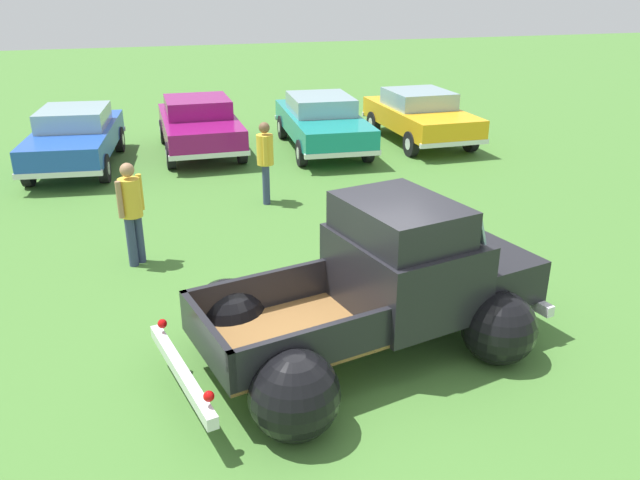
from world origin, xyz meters
The scene contains 8 objects.
ground_plane centered at (0.00, 0.00, 0.00)m, with size 80.00×80.00×0.00m, color #477A33.
vintage_pickup_truck centered at (0.38, 0.08, 0.76)m, with size 4.91×3.48×1.96m.
show_car_0 centered at (-3.72, 9.99, 0.78)m, with size 2.38×4.66×1.43m.
show_car_1 centered at (-0.65, 10.55, 0.78)m, with size 2.00×4.31×1.43m.
show_car_2 centered at (2.56, 9.93, 0.79)m, with size 2.25×4.85×1.43m.
show_car_3 centered at (5.45, 9.92, 0.78)m, with size 1.96×4.31×1.43m.
spectator_0 centered at (0.15, 5.98, 0.96)m, with size 0.40×0.54×1.69m.
spectator_1 centered at (-2.54, 3.60, 0.97)m, with size 0.48×0.48×1.71m.
Camera 1 is at (-2.43, -6.38, 4.36)m, focal length 35.65 mm.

